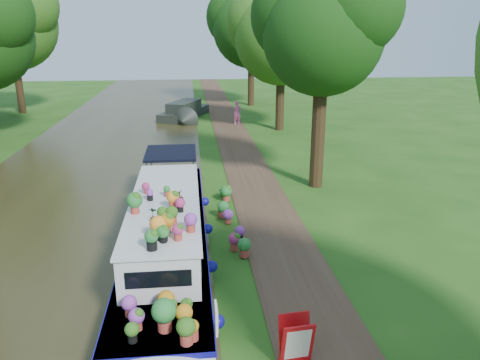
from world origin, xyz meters
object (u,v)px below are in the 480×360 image
plant_boat (166,234)px  second_boat (184,111)px  pedestrian_pink (237,113)px  sandwich_board (296,344)px

plant_boat → second_boat: size_ratio=1.91×
second_boat → plant_boat: bearing=-68.1°
second_boat → pedestrian_pink: size_ratio=4.33×
sandwich_board → pedestrian_pink: size_ratio=0.63×
plant_boat → pedestrian_pink: plant_boat is taller
second_boat → pedestrian_pink: 4.82m
plant_boat → sandwich_board: 5.47m
plant_boat → pedestrian_pink: (4.11, 20.31, -0.01)m
sandwich_board → second_boat: bearing=88.8°
plant_boat → sandwich_board: plant_boat is taller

